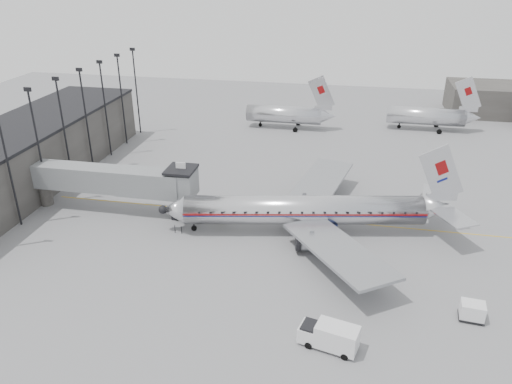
{
  "coord_description": "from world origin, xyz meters",
  "views": [
    {
      "loc": [
        10.49,
        -48.35,
        28.87
      ],
      "look_at": [
        -0.2,
        5.79,
        3.2
      ],
      "focal_mm": 35.0,
      "sensor_mm": 36.0,
      "label": 1
    }
  ],
  "objects_px": {
    "airliner": "(310,210)",
    "ramp_worker": "(222,216)",
    "baggage_cart_white": "(472,311)",
    "service_van": "(329,335)",
    "baggage_cart_navy": "(328,231)"
  },
  "relations": [
    {
      "from": "airliner",
      "to": "baggage_cart_navy",
      "type": "xyz_separation_m",
      "value": [
        2.22,
        -1.13,
        -1.89
      ]
    },
    {
      "from": "service_van",
      "to": "ramp_worker",
      "type": "xyz_separation_m",
      "value": [
        -14.05,
        18.99,
        -0.3
      ]
    },
    {
      "from": "airliner",
      "to": "baggage_cart_white",
      "type": "relative_size",
      "value": 14.91
    },
    {
      "from": "service_van",
      "to": "baggage_cart_white",
      "type": "xyz_separation_m",
      "value": [
        12.14,
        5.99,
        -0.3
      ]
    },
    {
      "from": "service_van",
      "to": "baggage_cart_white",
      "type": "height_order",
      "value": "service_van"
    },
    {
      "from": "ramp_worker",
      "to": "baggage_cart_white",
      "type": "bearing_deg",
      "value": -30.79
    },
    {
      "from": "baggage_cart_white",
      "to": "ramp_worker",
      "type": "relative_size",
      "value": 1.29
    },
    {
      "from": "airliner",
      "to": "baggage_cart_white",
      "type": "height_order",
      "value": "airliner"
    },
    {
      "from": "airliner",
      "to": "service_van",
      "type": "distance_m",
      "value": 19.5
    },
    {
      "from": "service_van",
      "to": "baggage_cart_navy",
      "type": "xyz_separation_m",
      "value": [
        -1.3,
        17.99,
        -0.34
      ]
    },
    {
      "from": "baggage_cart_white",
      "to": "ramp_worker",
      "type": "height_order",
      "value": "ramp_worker"
    },
    {
      "from": "airliner",
      "to": "ramp_worker",
      "type": "relative_size",
      "value": 19.16
    },
    {
      "from": "airliner",
      "to": "service_van",
      "type": "bearing_deg",
      "value": -90.51
    },
    {
      "from": "service_van",
      "to": "ramp_worker",
      "type": "distance_m",
      "value": 23.62
    },
    {
      "from": "baggage_cart_white",
      "to": "ramp_worker",
      "type": "xyz_separation_m",
      "value": [
        -26.19,
        13.0,
        -0.0
      ]
    }
  ]
}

